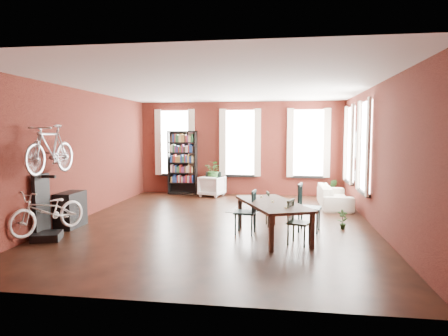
% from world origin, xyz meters
% --- Properties ---
extents(room, '(9.00, 9.04, 3.22)m').
position_xyz_m(room, '(0.25, 0.62, 2.14)').
color(room, black).
rests_on(room, ground).
extents(dining_table, '(1.69, 2.30, 0.71)m').
position_xyz_m(dining_table, '(1.26, -1.11, 0.36)').
color(dining_table, '#453429').
rests_on(dining_table, ground).
extents(dining_chair_a, '(0.47, 0.47, 0.92)m').
position_xyz_m(dining_chair_a, '(0.68, -0.92, 0.46)').
color(dining_chair_a, '#1A3739').
rests_on(dining_chair_a, ground).
extents(dining_chair_b, '(0.42, 0.42, 0.79)m').
position_xyz_m(dining_chair_b, '(0.98, -0.18, 0.39)').
color(dining_chair_b, black).
rests_on(dining_chair_b, ground).
extents(dining_chair_c, '(0.50, 0.50, 0.85)m').
position_xyz_m(dining_chair_c, '(1.77, -1.59, 0.42)').
color(dining_chair_c, black).
rests_on(dining_chair_c, ground).
extents(dining_chair_d, '(0.56, 0.56, 1.03)m').
position_xyz_m(dining_chair_d, '(2.03, -0.51, 0.51)').
color(dining_chair_d, '#1A3839').
rests_on(dining_chair_d, ground).
extents(bookshelf, '(1.00, 0.32, 2.20)m').
position_xyz_m(bookshelf, '(-2.00, 4.30, 1.10)').
color(bookshelf, black).
rests_on(bookshelf, ground).
extents(white_armchair, '(0.90, 0.86, 0.75)m').
position_xyz_m(white_armchair, '(-0.90, 3.96, 0.37)').
color(white_armchair, white).
rests_on(white_armchair, ground).
extents(cream_sofa, '(0.61, 2.08, 0.81)m').
position_xyz_m(cream_sofa, '(2.95, 2.60, 0.41)').
color(cream_sofa, beige).
rests_on(cream_sofa, ground).
extents(striped_rug, '(1.16, 1.54, 0.01)m').
position_xyz_m(striped_rug, '(0.51, 1.85, 0.01)').
color(striped_rug, black).
rests_on(striped_rug, ground).
extents(bike_trainer, '(0.66, 0.66, 0.15)m').
position_xyz_m(bike_trainer, '(-3.18, -2.00, 0.08)').
color(bike_trainer, black).
rests_on(bike_trainer, ground).
extents(bike_wall_rack, '(0.16, 0.60, 1.30)m').
position_xyz_m(bike_wall_rack, '(-3.40, -1.80, 0.65)').
color(bike_wall_rack, black).
rests_on(bike_wall_rack, ground).
extents(console_table, '(0.40, 0.80, 0.80)m').
position_xyz_m(console_table, '(-3.28, -0.90, 0.40)').
color(console_table, black).
rests_on(console_table, ground).
extents(plant_stand, '(0.33, 0.33, 0.55)m').
position_xyz_m(plant_stand, '(-0.83, 4.01, 0.28)').
color(plant_stand, black).
rests_on(plant_stand, ground).
extents(plant_by_sofa, '(0.39, 0.63, 0.27)m').
position_xyz_m(plant_by_sofa, '(3.08, 4.26, 0.13)').
color(plant_by_sofa, '#275923').
rests_on(plant_by_sofa, ground).
extents(plant_small, '(0.31, 0.47, 0.16)m').
position_xyz_m(plant_small, '(2.78, -0.21, 0.08)').
color(plant_small, '#295723').
rests_on(plant_small, ground).
extents(bicycle_floor, '(0.86, 1.02, 1.66)m').
position_xyz_m(bicycle_floor, '(-3.14, -1.97, 0.98)').
color(bicycle_floor, silver).
rests_on(bicycle_floor, bike_trainer).
extents(bicycle_hung, '(0.47, 1.00, 1.66)m').
position_xyz_m(bicycle_hung, '(-3.15, -1.80, 2.13)').
color(bicycle_hung, '#A5A8AD').
rests_on(bicycle_hung, bike_wall_rack).
extents(plant_on_stand, '(0.79, 0.82, 0.50)m').
position_xyz_m(plant_on_stand, '(-0.84, 4.02, 0.80)').
color(plant_on_stand, '#2A5A24').
rests_on(plant_on_stand, plant_stand).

